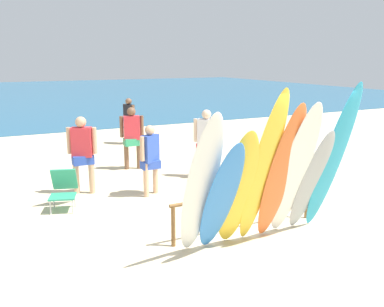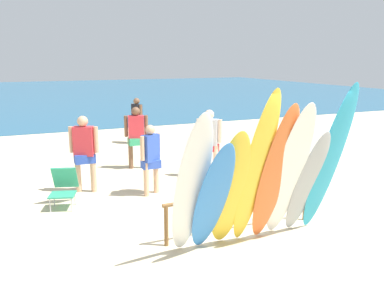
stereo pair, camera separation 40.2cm
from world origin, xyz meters
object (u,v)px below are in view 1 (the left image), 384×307
Objects in this scene: surfboard_blue_1 at (221,198)px; surfboard_teal_7 at (332,159)px; beachgoer_strolling at (150,155)px; beachgoer_near_rack at (132,134)px; surfboard_orange_4 at (281,174)px; surfboard_grey_6 at (311,181)px; surfboard_yellow_3 at (263,170)px; surfboard_rack at (246,201)px; surfboard_white_5 at (295,172)px; beach_chair_red at (63,188)px; beachgoer_midbeach at (82,150)px; surfboard_yellow_2 at (238,190)px; beachgoer_photographing at (129,118)px; beachgoer_by_water at (206,139)px; surfboard_white_0 at (201,187)px.

surfboard_teal_7 is at bearing -6.31° from surfboard_blue_1.
beachgoer_near_rack is (0.36, 2.33, 0.07)m from beachgoer_strolling.
surfboard_orange_4 is 1.06m from surfboard_teal_7.
surfboard_teal_7 is at bearing 93.75° from beachgoer_strolling.
surfboard_orange_4 reaches higher than surfboard_grey_6.
surfboard_teal_7 is (1.41, -0.03, 0.02)m from surfboard_yellow_3.
surfboard_rack is 1.45× the size of surfboard_grey_6.
surfboard_teal_7 reaches higher than surfboard_blue_1.
surfboard_orange_4 is at bearing 173.50° from surfboard_teal_7.
surfboard_rack is 1.03m from surfboard_white_5.
beach_chair_red is (-2.65, 2.64, -0.14)m from surfboard_rack.
surfboard_blue_1 reaches higher than beachgoer_midbeach.
surfboard_yellow_2 reaches higher than surfboard_rack.
beachgoer_by_water is at bearing -11.54° from beachgoer_photographing.
surfboard_yellow_3 reaches higher than surfboard_grey_6.
surfboard_rack is 4.98m from beachgoer_near_rack.
surfboard_yellow_3 is 0.65m from surfboard_white_5.
surfboard_white_0 reaches higher than beachgoer_midbeach.
beachgoer_by_water is (0.53, 4.02, -0.19)m from surfboard_white_5.
beachgoer_midbeach is 2.06× the size of beach_chair_red.
beachgoer_strolling is at bearing 117.26° from surfboard_teal_7.
beachgoer_near_rack is at bearing 103.79° from surfboard_white_5.
surfboard_teal_7 is (2.13, -0.05, 0.39)m from surfboard_blue_1.
surfboard_white_0 reaches higher than beachgoer_near_rack.
surfboard_teal_7 is at bearing 154.45° from beachgoer_midbeach.
beachgoer_near_rack is at bearing 93.07° from surfboard_yellow_2.
beachgoer_midbeach reaches higher than beachgoer_near_rack.
surfboard_yellow_2 is at bearing 3.80° from surfboard_white_0.
surfboard_grey_6 is at bearing -32.08° from surfboard_rack.
surfboard_yellow_3 reaches higher than surfboard_rack.
surfboard_white_5 is at bearing -174.59° from surfboard_grey_6.
surfboard_white_5 is at bearing 147.47° from beachgoer_midbeach.
surfboard_blue_1 is 1.29× the size of beachgoer_strolling.
surfboard_blue_1 is at bearing 60.40° from beachgoer_strolling.
surfboard_white_0 is at bearing -48.16° from beach_chair_red.
surfboard_grey_6 is 0.52m from surfboard_teal_7.
beachgoer_by_water is at bearing 73.16° from surfboard_rack.
beachgoer_strolling reaches higher than surfboard_rack.
surfboard_blue_1 is (0.34, -0.01, -0.22)m from surfboard_white_0.
beachgoer_strolling is (-1.70, 3.19, -0.04)m from surfboard_grey_6.
surfboard_yellow_2 is at bearing 178.41° from surfboard_white_5.
surfboard_rack is at bearing -69.70° from beachgoer_near_rack.
beach_chair_red is (-1.78, 3.27, -0.51)m from surfboard_blue_1.
beachgoer_midbeach is at bearing 115.64° from surfboard_yellow_2.
surfboard_white_5 is 0.51m from surfboard_grey_6.
surfboard_teal_7 reaches higher than beachgoer_strolling.
surfboard_blue_1 is at bearing -162.45° from surfboard_yellow_2.
surfboard_white_0 reaches higher than beach_chair_red.
surfboard_white_0 reaches higher than surfboard_blue_1.
surfboard_white_0 reaches higher than surfboard_yellow_2.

